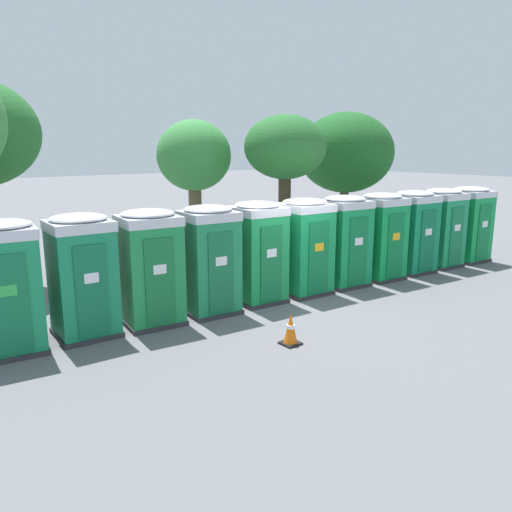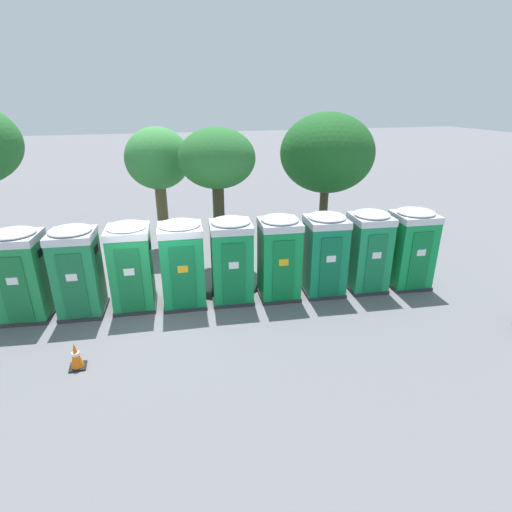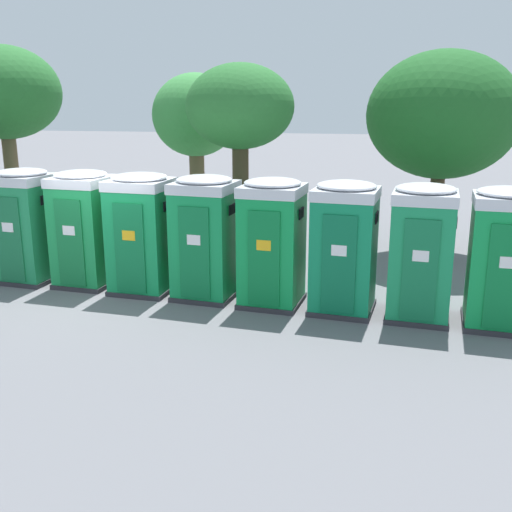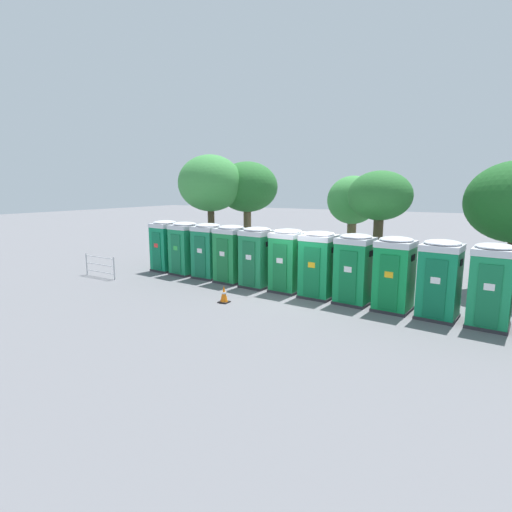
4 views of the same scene
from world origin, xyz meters
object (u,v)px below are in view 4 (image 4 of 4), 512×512
Objects in this scene: portapotty_2 at (208,250)px; portapotty_6 at (319,264)px; traffic_cone at (224,294)px; portapotty_7 at (355,269)px; portapotty_10 at (491,285)px; event_barrier at (100,265)px; portapotty_3 at (231,254)px; street_tree_1 at (210,184)px; street_tree_2 at (247,188)px; portapotty_9 at (440,279)px; street_tree_3 at (353,202)px; street_tree_0 at (380,198)px; portapotty_5 at (287,260)px; portapotty_0 at (165,245)px; portapotty_8 at (394,274)px; portapotty_4 at (257,257)px; portapotty_1 at (185,248)px.

portapotty_2 is 1.00× the size of portapotty_6.
portapotty_2 is 4.35m from traffic_cone.
portapotty_6 is 1.42m from portapotty_7.
portapotty_7 is 1.00× the size of portapotty_10.
portapotty_10 is 15.85m from event_barrier.
street_tree_1 is (-3.57, 3.39, 3.07)m from portapotty_3.
portapotty_7 is at bearing -35.51° from street_tree_2.
portapotty_10 is (1.42, -0.11, 0.00)m from portapotty_9.
portapotty_10 is at bearing 4.85° from event_barrier.
portapotty_7 is 5.77m from street_tree_3.
street_tree_2 is 9.67m from traffic_cone.
street_tree_3 is (-1.82, 2.41, -0.27)m from street_tree_0.
street_tree_1 is 7.18m from event_barrier.
portapotty_5 is 1.00× the size of portapotty_10.
street_tree_1 is at bearing 157.07° from portapotty_7.
portapotty_0 and portapotty_8 have the same top height.
portapotty_2 and portapotty_4 have the same top height.
portapotty_3 is 7.11m from portapotty_8.
portapotty_6 is at bearing -5.41° from portapotty_3.
portapotty_9 is at bearing -5.56° from portapotty_6.
portapotty_0 is 5.87m from street_tree_2.
portapotty_10 is (9.91, -0.93, 0.00)m from portapotty_3.
portapotty_4 reaches higher than event_barrier.
portapotty_2 is 0.45× the size of street_tree_2.
street_tree_0 is 0.82× the size of street_tree_1.
portapotty_1 is 1.00× the size of portapotty_10.
portapotty_0 is 10.49m from street_tree_0.
street_tree_2 is at bearing 54.91° from street_tree_1.
street_tree_2 is 2.72× the size of event_barrier.
portapotty_9 reaches higher than traffic_cone.
street_tree_2 reaches higher than traffic_cone.
portapotty_5 is at bearing 171.89° from portapotty_6.
portapotty_3 is 1.00× the size of portapotty_8.
portapotty_10 is at bearing -5.86° from portapotty_5.
portapotty_1 is 9.95m from portapotty_8.
portapotty_3 is at bearing 175.94° from portapotty_5.
event_barrier is (-10.11, -1.86, -0.72)m from portapotty_6.
portapotty_9 and portapotty_10 have the same top height.
portapotty_10 is at bearing -36.75° from street_tree_0.
street_tree_3 reaches higher than portapotty_6.
portapotty_5 is 7.96m from street_tree_1.
street_tree_1 reaches higher than portapotty_3.
portapotty_2 is 5.15m from event_barrier.
street_tree_0 reaches higher than portapotty_0.
portapotty_7 is at bearing 174.00° from portapotty_9.
portapotty_0 is 0.53× the size of street_tree_0.
street_tree_0 is at bearing 49.36° from traffic_cone.
portapotty_5 is 5.35m from street_tree_3.
portapotty_7 is at bearing -6.40° from portapotty_5.
portapotty_4 is 4.26m from portapotty_7.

